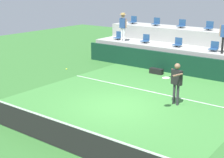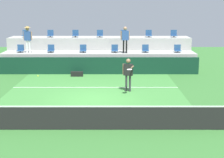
# 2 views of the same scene
# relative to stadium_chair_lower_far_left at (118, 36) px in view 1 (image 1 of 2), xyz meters

# --- Properties ---
(ground_plane) EXTENTS (40.00, 40.00, 0.00)m
(ground_plane) POSITION_rel_stadium_chair_lower_far_left_xyz_m (5.29, -7.23, -1.46)
(ground_plane) COLOR #336B2D
(court_inner_paint) EXTENTS (9.00, 10.00, 0.01)m
(court_inner_paint) POSITION_rel_stadium_chair_lower_far_left_xyz_m (5.29, -6.23, -1.46)
(court_inner_paint) COLOR #3D7F38
(court_inner_paint) RESTS_ON ground_plane
(court_service_line) EXTENTS (9.00, 0.06, 0.00)m
(court_service_line) POSITION_rel_stadium_chair_lower_far_left_xyz_m (5.29, -4.83, -1.46)
(court_service_line) COLOR white
(court_service_line) RESTS_ON ground_plane
(tennis_net) EXTENTS (10.48, 0.08, 1.07)m
(tennis_net) POSITION_rel_stadium_chair_lower_far_left_xyz_m (5.29, -11.23, -0.97)
(tennis_net) COLOR black
(tennis_net) RESTS_ON ground_plane
(sponsor_backboard) EXTENTS (13.00, 0.16, 1.10)m
(sponsor_backboard) POSITION_rel_stadium_chair_lower_far_left_xyz_m (5.29, -1.23, -0.91)
(sponsor_backboard) COLOR #0F3323
(sponsor_backboard) RESTS_ON ground_plane
(seating_tier_lower) EXTENTS (13.00, 1.80, 1.25)m
(seating_tier_lower) POSITION_rel_stadium_chair_lower_far_left_xyz_m (5.29, 0.07, -0.84)
(seating_tier_lower) COLOR #9E9E99
(seating_tier_lower) RESTS_ON ground_plane
(seating_tier_upper) EXTENTS (13.00, 1.80, 2.10)m
(seating_tier_upper) POSITION_rel_stadium_chair_lower_far_left_xyz_m (5.29, 1.87, -0.41)
(seating_tier_upper) COLOR #9E9E99
(seating_tier_upper) RESTS_ON ground_plane
(stadium_chair_lower_far_left) EXTENTS (0.44, 0.40, 0.52)m
(stadium_chair_lower_far_left) POSITION_rel_stadium_chair_lower_far_left_xyz_m (0.00, 0.00, 0.00)
(stadium_chair_lower_far_left) COLOR #2D2D33
(stadium_chair_lower_far_left) RESTS_ON seating_tier_lower
(stadium_chair_lower_left) EXTENTS (0.44, 0.40, 0.52)m
(stadium_chair_lower_left) POSITION_rel_stadium_chair_lower_far_left_xyz_m (2.06, 0.00, 0.00)
(stadium_chair_lower_left) COLOR #2D2D33
(stadium_chair_lower_left) RESTS_ON seating_tier_lower
(stadium_chair_lower_mid_left) EXTENTS (0.44, 0.40, 0.52)m
(stadium_chair_lower_mid_left) POSITION_rel_stadium_chair_lower_far_left_xyz_m (4.24, 0.00, 0.00)
(stadium_chair_lower_mid_left) COLOR #2D2D33
(stadium_chair_lower_mid_left) RESTS_ON seating_tier_lower
(stadium_chair_lower_mid_right) EXTENTS (0.44, 0.40, 0.52)m
(stadium_chair_lower_mid_right) POSITION_rel_stadium_chair_lower_far_left_xyz_m (6.37, 0.00, 0.00)
(stadium_chair_lower_mid_right) COLOR #2D2D33
(stadium_chair_lower_mid_right) RESTS_ON seating_tier_lower
(stadium_chair_upper_far_left) EXTENTS (0.44, 0.40, 0.52)m
(stadium_chair_upper_far_left) POSITION_rel_stadium_chair_lower_far_left_xyz_m (-0.06, 1.80, 0.85)
(stadium_chair_upper_far_left) COLOR #2D2D33
(stadium_chair_upper_far_left) RESTS_ON seating_tier_upper
(stadium_chair_upper_left) EXTENTS (0.44, 0.40, 0.52)m
(stadium_chair_upper_left) POSITION_rel_stadium_chair_lower_far_left_xyz_m (1.73, 1.80, 0.85)
(stadium_chair_upper_left) COLOR #2D2D33
(stadium_chair_upper_left) RESTS_ON seating_tier_upper
(stadium_chair_upper_mid_left) EXTENTS (0.44, 0.40, 0.52)m
(stadium_chair_upper_mid_left) POSITION_rel_stadium_chair_lower_far_left_xyz_m (3.55, 1.80, 0.85)
(stadium_chair_upper_mid_left) COLOR #2D2D33
(stadium_chair_upper_mid_left) RESTS_ON seating_tier_upper
(stadium_chair_upper_center) EXTENTS (0.44, 0.40, 0.52)m
(stadium_chair_upper_center) POSITION_rel_stadium_chair_lower_far_left_xyz_m (5.32, 1.80, 0.85)
(stadium_chair_upper_center) COLOR #2D2D33
(stadium_chair_upper_center) RESTS_ON seating_tier_upper
(tennis_player) EXTENTS (0.59, 1.29, 1.73)m
(tennis_player) POSITION_rel_stadium_chair_lower_far_left_xyz_m (7.03, -5.70, -0.40)
(tennis_player) COLOR #2D2D33
(tennis_player) RESTS_ON ground_plane
(spectator_with_hat) EXTENTS (0.60, 0.47, 1.77)m
(spectator_with_hat) POSITION_rel_stadium_chair_lower_far_left_xyz_m (0.63, -0.38, 0.88)
(spectator_with_hat) COLOR white
(spectator_with_hat) RESTS_ON seating_tier_lower
(tennis_ball) EXTENTS (0.07, 0.07, 0.07)m
(tennis_ball) POSITION_rel_stadium_chair_lower_far_left_xyz_m (2.78, -7.59, -0.23)
(tennis_ball) COLOR #CCE033
(equipment_bag) EXTENTS (0.76, 0.28, 0.30)m
(equipment_bag) POSITION_rel_stadium_chair_lower_far_left_xyz_m (3.98, -1.92, -1.31)
(equipment_bag) COLOR black
(equipment_bag) RESTS_ON ground_plane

